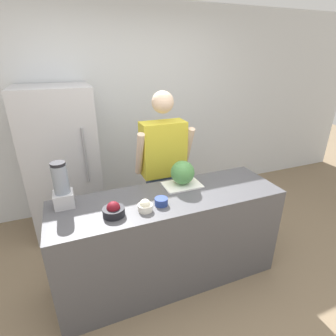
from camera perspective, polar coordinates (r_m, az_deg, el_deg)
The scene contains 11 objects.
ground_plane at distance 2.59m, azimuth 3.06°, elevation -26.72°, with size 14.00×14.00×0.00m, color #7F6B51.
wall_back at distance 3.57m, azimuth -9.77°, elevation 12.03°, with size 8.00×0.06×2.60m.
counter_island at distance 2.48m, azimuth 0.27°, elevation -15.12°, with size 1.97×0.61×0.88m.
refrigerator at distance 3.25m, azimuth -21.85°, elevation 1.19°, with size 0.77×0.70×1.70m.
person at distance 2.81m, azimuth -1.03°, elevation -0.34°, with size 0.60×0.27×1.67m.
cutting_board at distance 2.40m, azimuth 3.09°, elevation -3.70°, with size 0.34×0.23×0.01m.
watermelon at distance 2.37m, azimuth 3.19°, elevation -0.99°, with size 0.22×0.22×0.22m.
bowl_cherries at distance 2.00m, azimuth -11.75°, elevation -9.01°, with size 0.16×0.16×0.11m.
bowl_cream at distance 2.03m, azimuth -4.99°, elevation -8.25°, with size 0.11×0.11×0.10m.
bowl_small_blue at distance 2.10m, azimuth -1.48°, elevation -7.31°, with size 0.11×0.11×0.06m.
blender at distance 2.18m, azimuth -22.10°, elevation -3.98°, with size 0.15×0.15×0.37m.
Camera 1 is at (-0.73, -1.49, 1.99)m, focal length 28.00 mm.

